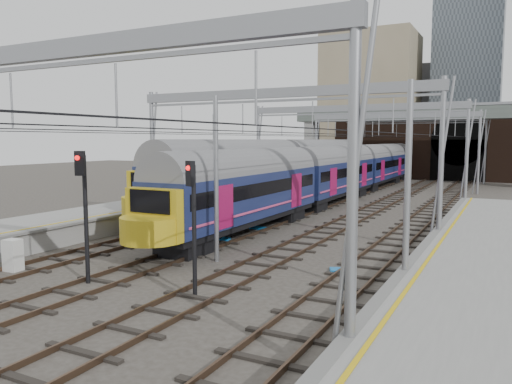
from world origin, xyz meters
The scene contains 16 objects.
ground centered at (0.00, 0.00, 0.00)m, with size 160.00×160.00×0.00m, color #38332D.
platform_left centered at (-10.18, 2.50, 0.55)m, with size 4.32×55.00×1.12m.
platform_right centered at (10.18, -1.50, 0.55)m, with size 4.32×47.00×1.12m.
tracks centered at (0.00, 15.00, 0.02)m, with size 14.40×80.00×0.22m.
overhead_line centered at (0.00, 21.49, 6.57)m, with size 16.80×80.00×8.00m.
retaining_wall centered at (1.40, 51.93, 4.33)m, with size 28.00×2.75×9.00m.
overbridge centered at (0.00, 46.00, 7.27)m, with size 28.00×3.00×9.25m.
city_skyline centered at (2.73, 70.48, 17.09)m, with size 37.50×27.50×60.00m.
train_main centered at (-2.00, 31.55, 2.44)m, with size 2.72×62.89×4.70m.
train_second centered at (-6.00, 22.68, 2.65)m, with size 3.08×35.59×5.20m.
signal_near_left centered at (-2.45, -2.97, 3.03)m, with size 0.38×0.46×4.79m.
signal_near_centre centered at (1.84, -2.42, 2.87)m, with size 0.36×0.45×4.51m.
relay_cabinet centered at (-6.38, -3.00, 0.63)m, with size 0.63×0.53×1.27m, color silver.
equip_cover_a centered at (-2.26, 6.03, 0.06)m, with size 0.94×0.66×0.11m, color #196EBB.
equip_cover_b centered at (-1.94, 9.77, 0.05)m, with size 0.91×0.64×0.11m, color #196EBB.
equip_cover_c centered at (5.21, 2.86, 0.05)m, with size 0.82×0.58×0.10m, color #196EBB.
Camera 1 is at (11.05, -15.81, 5.18)m, focal length 35.00 mm.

